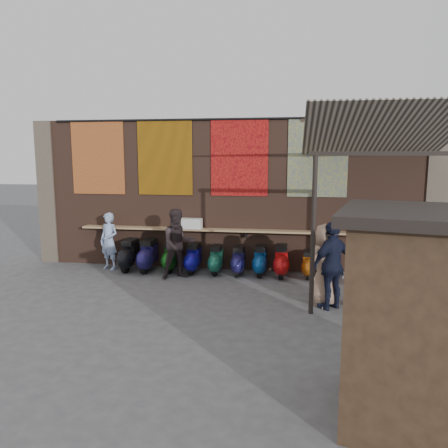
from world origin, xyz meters
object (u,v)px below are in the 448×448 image
(scooter_stool_4, at_px, (216,260))
(shopper_navy, at_px, (332,265))
(scooter_stool_9, at_px, (332,264))
(shelf_box, at_px, (190,223))
(scooter_stool_2, at_px, (171,257))
(shopper_tan, at_px, (325,265))
(shopper_grey, at_px, (372,266))
(diner_right, at_px, (178,244))
(scooter_stool_3, at_px, (193,258))
(scooter_stool_0, at_px, (129,255))
(scooter_stool_7, at_px, (281,261))
(scooter_stool_6, at_px, (260,261))
(scooter_stool_1, at_px, (148,256))
(scooter_stool_8, at_px, (308,265))
(scooter_stool_5, at_px, (239,261))
(diner_left, at_px, (109,241))

(scooter_stool_4, xyz_separation_m, shopper_navy, (2.74, -2.24, 0.52))
(scooter_stool_9, distance_m, shopper_navy, 2.30)
(shelf_box, bearing_deg, scooter_stool_2, -150.81)
(scooter_stool_4, distance_m, shopper_tan, 3.37)
(scooter_stool_4, xyz_separation_m, shopper_grey, (3.50, -2.28, 0.54))
(diner_right, distance_m, shopper_navy, 3.98)
(shopper_tan, bearing_deg, scooter_stool_4, 107.36)
(shelf_box, distance_m, shopper_navy, 4.33)
(scooter_stool_3, bearing_deg, scooter_stool_2, 176.00)
(scooter_stool_0, distance_m, scooter_stool_7, 4.05)
(scooter_stool_4, bearing_deg, scooter_stool_6, 1.24)
(scooter_stool_4, bearing_deg, diner_right, -147.08)
(scooter_stool_1, bearing_deg, shelf_box, 17.88)
(scooter_stool_3, relative_size, shopper_grey, 0.45)
(scooter_stool_2, xyz_separation_m, diner_right, (0.35, -0.60, 0.49))
(scooter_stool_1, distance_m, diner_right, 1.18)
(shelf_box, distance_m, scooter_stool_4, 1.21)
(shopper_tan, bearing_deg, scooter_stool_9, 46.48)
(scooter_stool_4, bearing_deg, scooter_stool_8, -0.46)
(scooter_stool_4, height_order, scooter_stool_5, scooter_stool_4)
(shelf_box, xyz_separation_m, scooter_stool_6, (1.90, -0.27, -0.88))
(scooter_stool_3, bearing_deg, scooter_stool_0, -178.91)
(scooter_stool_3, bearing_deg, scooter_stool_1, -177.81)
(scooter_stool_3, height_order, diner_left, diner_left)
(shopper_navy, height_order, shopper_grey, shopper_grey)
(shelf_box, distance_m, scooter_stool_1, 1.41)
(shopper_grey, bearing_deg, scooter_stool_7, -39.06)
(scooter_stool_0, relative_size, shopper_tan, 0.51)
(shopper_navy, bearing_deg, shelf_box, -76.14)
(scooter_stool_6, xyz_separation_m, shopper_navy, (1.60, -2.27, 0.51))
(scooter_stool_9, distance_m, shopper_grey, 2.40)
(scooter_stool_1, bearing_deg, scooter_stool_9, 0.49)
(scooter_stool_6, distance_m, shopper_grey, 3.33)
(shelf_box, height_order, scooter_stool_1, shelf_box)
(scooter_stool_2, relative_size, shopper_grey, 0.45)
(scooter_stool_4, height_order, scooter_stool_7, scooter_stool_7)
(scooter_stool_1, bearing_deg, diner_left, 177.46)
(scooter_stool_2, relative_size, scooter_stool_3, 1.00)
(scooter_stool_0, xyz_separation_m, scooter_stool_3, (1.75, 0.03, -0.03))
(shopper_tan, bearing_deg, shopper_navy, -91.65)
(shelf_box, height_order, scooter_stool_6, shelf_box)
(scooter_stool_5, height_order, diner_right, diner_right)
(scooter_stool_0, relative_size, diner_right, 0.50)
(shelf_box, height_order, scooter_stool_4, shelf_box)
(shopper_tan, bearing_deg, scooter_stool_3, 113.05)
(scooter_stool_7, height_order, diner_right, diner_right)
(scooter_stool_9, xyz_separation_m, shopper_tan, (-0.33, -2.05, 0.48))
(scooter_stool_4, bearing_deg, scooter_stool_1, -178.40)
(scooter_stool_7, bearing_deg, scooter_stool_5, 178.23)
(scooter_stool_2, relative_size, scooter_stool_5, 1.07)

